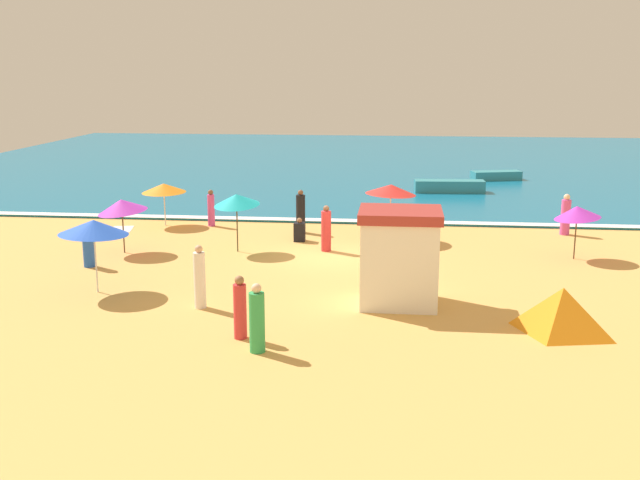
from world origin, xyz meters
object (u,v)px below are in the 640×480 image
(beach_umbrella_3, at_px, (94,227))
(beachgoer_4, at_px, (88,247))
(beachgoer_3, at_px, (300,231))
(beachgoer_9, at_px, (257,320))
(beach_umbrella_0, at_px, (237,200))
(beachgoer_8, at_px, (240,309))
(lifeguard_cabana, at_px, (399,257))
(beach_umbrella_2, at_px, (164,188))
(beachgoer_7, at_px, (301,213))
(small_boat_1, at_px, (449,186))
(beach_tent, at_px, (562,311))
(beachgoer_1, at_px, (566,216))
(beachgoer_6, at_px, (326,230))
(beach_umbrella_5, at_px, (122,206))
(beach_umbrella_4, at_px, (577,212))
(beach_umbrella_1, at_px, (391,189))
(beachgoer_5, at_px, (211,209))
(small_boat_0, at_px, (496,175))
(beachgoer_2, at_px, (200,278))

(beach_umbrella_3, distance_m, beachgoer_4, 3.56)
(beachgoer_3, xyz_separation_m, beachgoer_9, (0.58, -12.16, 0.41))
(beach_umbrella_0, xyz_separation_m, beach_umbrella_3, (-3.24, -5.70, 0.07))
(beach_umbrella_0, height_order, beachgoer_8, beach_umbrella_0)
(lifeguard_cabana, xyz_separation_m, beach_umbrella_2, (-10.41, 10.36, 0.23))
(beach_umbrella_2, height_order, beachgoer_7, beach_umbrella_2)
(small_boat_1, bearing_deg, beach_tent, -85.95)
(beachgoer_1, distance_m, beachgoer_6, 10.50)
(beach_umbrella_5, relative_size, beach_tent, 1.01)
(beach_umbrella_5, distance_m, beachgoer_3, 7.04)
(beachgoer_8, bearing_deg, beach_umbrella_4, 42.13)
(beach_umbrella_1, xyz_separation_m, beach_tent, (4.69, -10.57, -1.46))
(beachgoer_7, distance_m, small_boat_1, 12.87)
(beach_umbrella_4, xyz_separation_m, beachgoer_5, (-14.74, 4.33, -0.97))
(beach_umbrella_1, xyz_separation_m, beach_umbrella_2, (-10.02, 1.85, -0.41))
(beachgoer_4, bearing_deg, small_boat_1, 51.69)
(beach_tent, bearing_deg, beachgoer_4, 161.06)
(beachgoer_8, distance_m, small_boat_0, 30.47)
(beachgoer_7, relative_size, beachgoer_8, 1.09)
(beach_umbrella_0, distance_m, beachgoer_1, 13.86)
(beachgoer_6, bearing_deg, beachgoer_9, -93.54)
(beachgoer_4, bearing_deg, small_boat_0, 53.07)
(lifeguard_cabana, distance_m, beach_tent, 4.84)
(beach_umbrella_2, relative_size, beach_umbrella_3, 0.86)
(lifeguard_cabana, distance_m, beachgoer_6, 6.99)
(beach_umbrella_1, bearing_deg, beach_umbrella_2, 169.54)
(beachgoer_1, bearing_deg, beachgoer_8, -128.78)
(beach_umbrella_0, xyz_separation_m, beachgoer_7, (1.95, 3.61, -1.16))
(beach_umbrella_1, height_order, beachgoer_9, beach_umbrella_1)
(beachgoer_8, height_order, small_boat_1, beachgoer_8)
(lifeguard_cabana, height_order, beachgoer_2, lifeguard_cabana)
(beach_umbrella_0, bearing_deg, beach_umbrella_1, 24.15)
(beach_umbrella_2, relative_size, small_boat_0, 0.77)
(beachgoer_4, bearing_deg, beachgoer_3, 34.83)
(beach_umbrella_3, xyz_separation_m, beach_umbrella_5, (-1.02, 5.06, -0.26))
(beachgoer_7, relative_size, small_boat_0, 0.58)
(beachgoer_1, bearing_deg, beachgoer_6, -157.78)
(beachgoer_2, distance_m, beachgoer_4, 6.58)
(small_boat_1, bearing_deg, beachgoer_5, -138.08)
(beach_umbrella_4, relative_size, beachgoer_1, 1.20)
(beachgoer_7, bearing_deg, lifeguard_cabana, -66.19)
(beachgoer_1, distance_m, beachgoer_2, 17.00)
(beach_umbrella_3, bearing_deg, beach_tent, -9.48)
(beach_umbrella_3, height_order, small_boat_1, beach_umbrella_3)
(beach_umbrella_2, distance_m, beach_umbrella_3, 10.19)
(beachgoer_9, bearing_deg, beach_tent, 15.61)
(beachgoer_5, bearing_deg, beachgoer_8, -72.83)
(beachgoer_4, distance_m, small_boat_0, 27.92)
(beachgoer_6, height_order, small_boat_1, beachgoer_6)
(beach_tent, relative_size, small_boat_1, 0.66)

